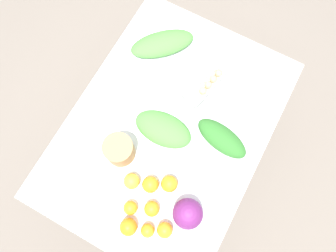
# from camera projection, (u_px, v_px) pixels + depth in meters

# --- Properties ---
(ground_plane) EXTENTS (8.00, 8.00, 0.00)m
(ground_plane) POSITION_uv_depth(u_px,v_px,m) (168.00, 156.00, 2.40)
(ground_plane) COLOR #70665B
(dining_table) EXTENTS (1.33, 0.97, 0.75)m
(dining_table) POSITION_uv_depth(u_px,v_px,m) (168.00, 132.00, 1.77)
(dining_table) COLOR silver
(dining_table) RESTS_ON ground_plane
(cabbage_purple) EXTENTS (0.14, 0.14, 0.14)m
(cabbage_purple) POSITION_uv_depth(u_px,v_px,m) (188.00, 214.00, 1.49)
(cabbage_purple) COLOR #6B2366
(cabbage_purple) RESTS_ON dining_table
(egg_carton) EXTENTS (0.27, 0.15, 0.09)m
(egg_carton) POSITION_uv_depth(u_px,v_px,m) (204.00, 85.00, 1.70)
(egg_carton) COLOR #A8A8A3
(egg_carton) RESTS_ON dining_table
(paper_bag) EXTENTS (0.15, 0.15, 0.14)m
(paper_bag) POSITION_uv_depth(u_px,v_px,m) (119.00, 150.00, 1.58)
(paper_bag) COLOR #A87F51
(paper_bag) RESTS_ON dining_table
(greens_bunch_dandelion) EXTENTS (0.18, 0.30, 0.10)m
(greens_bunch_dandelion) POSITION_uv_depth(u_px,v_px,m) (163.00, 129.00, 1.63)
(greens_bunch_dandelion) COLOR #4C933D
(greens_bunch_dandelion) RESTS_ON dining_table
(greens_bunch_beet_tops) EXTENTS (0.35, 0.35, 0.09)m
(greens_bunch_beet_tops) POSITION_uv_depth(u_px,v_px,m) (162.00, 44.00, 1.77)
(greens_bunch_beet_tops) COLOR #4C933D
(greens_bunch_beet_tops) RESTS_ON dining_table
(greens_bunch_scallion) EXTENTS (0.18, 0.30, 0.09)m
(greens_bunch_scallion) POSITION_uv_depth(u_px,v_px,m) (222.00, 138.00, 1.62)
(greens_bunch_scallion) COLOR #2D6B28
(greens_bunch_scallion) RESTS_ON dining_table
(orange_0) EXTENTS (0.07, 0.07, 0.07)m
(orange_0) POSITION_uv_depth(u_px,v_px,m) (152.00, 209.00, 1.53)
(orange_0) COLOR orange
(orange_0) RESTS_ON dining_table
(orange_1) EXTENTS (0.08, 0.08, 0.08)m
(orange_1) POSITION_uv_depth(u_px,v_px,m) (169.00, 184.00, 1.56)
(orange_1) COLOR orange
(orange_1) RESTS_ON dining_table
(orange_2) EXTENTS (0.07, 0.07, 0.07)m
(orange_2) POSITION_uv_depth(u_px,v_px,m) (130.00, 208.00, 1.53)
(orange_2) COLOR orange
(orange_2) RESTS_ON dining_table
(orange_3) EXTENTS (0.07, 0.07, 0.07)m
(orange_3) POSITION_uv_depth(u_px,v_px,m) (148.00, 231.00, 1.51)
(orange_3) COLOR orange
(orange_3) RESTS_ON dining_table
(orange_4) EXTENTS (0.08, 0.08, 0.08)m
(orange_4) POSITION_uv_depth(u_px,v_px,m) (150.00, 184.00, 1.56)
(orange_4) COLOR orange
(orange_4) RESTS_ON dining_table
(orange_5) EXTENTS (0.07, 0.07, 0.07)m
(orange_5) POSITION_uv_depth(u_px,v_px,m) (165.00, 230.00, 1.50)
(orange_5) COLOR orange
(orange_5) RESTS_ON dining_table
(orange_6) EXTENTS (0.08, 0.08, 0.08)m
(orange_6) POSITION_uv_depth(u_px,v_px,m) (128.00, 227.00, 1.50)
(orange_6) COLOR orange
(orange_6) RESTS_ON dining_table
(orange_7) EXTENTS (0.08, 0.08, 0.08)m
(orange_7) POSITION_uv_depth(u_px,v_px,m) (132.00, 181.00, 1.56)
(orange_7) COLOR #F9A833
(orange_7) RESTS_ON dining_table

